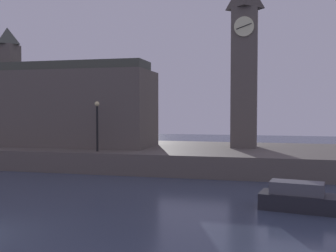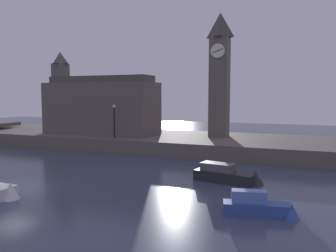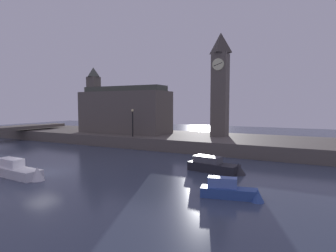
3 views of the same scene
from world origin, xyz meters
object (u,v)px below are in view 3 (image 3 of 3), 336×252
streetlamp (133,119)px  boat_ferry_white (20,171)px  clock_tower (220,83)px  boat_tour_blue (233,191)px  parliament_hall (123,110)px  boat_barge_dark (218,167)px

streetlamp → boat_ferry_white: (0.91, -17.00, -3.30)m
clock_tower → boat_tour_blue: clock_tower is taller
clock_tower → parliament_hall: clock_tower is taller
parliament_hall → boat_ferry_white: (5.26, -20.81, -4.45)m
boat_barge_dark → boat_ferry_white: 16.02m
boat_barge_dark → parliament_hall: bearing=147.2°
parliament_hall → streetlamp: parliament_hall is taller
clock_tower → boat_ferry_white: (-9.32, -22.75, -8.12)m
streetlamp → boat_tour_blue: size_ratio=0.91×
boat_barge_dark → boat_tour_blue: size_ratio=1.30×
clock_tower → boat_barge_dark: clock_tower is taller
parliament_hall → boat_ferry_white: 21.92m
boat_tour_blue → boat_barge_dark: bearing=114.4°
streetlamp → boat_ferry_white: bearing=-86.9°
clock_tower → streetlamp: 12.69m
boat_tour_blue → clock_tower: bearing=108.8°
boat_barge_dark → boat_tour_blue: (2.75, -6.05, -0.05)m
streetlamp → boat_tour_blue: streetlamp is taller
clock_tower → boat_tour_blue: 22.69m
clock_tower → boat_ferry_white: clock_tower is taller
parliament_hall → boat_tour_blue: parliament_hall is taller
parliament_hall → boat_barge_dark: size_ratio=2.67×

